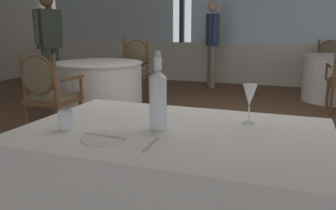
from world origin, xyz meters
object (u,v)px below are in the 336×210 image
(dining_chair_0_1, at_px, (133,66))
(water_bottle, at_px, (158,98))
(water_tumbler, at_px, (66,120))
(dining_chair_0_0, at_px, (47,90))
(wine_glass, at_px, (250,96))
(diner_person_0, at_px, (49,40))
(side_plate, at_px, (105,137))
(dining_chair_2_1, at_px, (330,62))
(diner_person_1, at_px, (212,39))

(dining_chair_0_1, bearing_deg, water_bottle, 28.09)
(water_tumbler, bearing_deg, dining_chair_0_0, 131.36)
(wine_glass, xyz_separation_m, water_tumbler, (-0.77, -0.38, -0.09))
(dining_chair_0_1, bearing_deg, dining_chair_0_0, -0.00)
(water_bottle, relative_size, diner_person_0, 0.21)
(side_plate, relative_size, dining_chair_2_1, 0.21)
(dining_chair_2_1, relative_size, diner_person_1, 0.57)
(dining_chair_0_0, height_order, dining_chair_2_1, dining_chair_2_1)
(dining_chair_2_1, bearing_deg, side_plate, -15.32)
(wine_glass, height_order, diner_person_1, diner_person_1)
(wine_glass, bearing_deg, water_tumbler, -153.34)
(side_plate, bearing_deg, dining_chair_2_1, 77.47)
(dining_chair_0_0, bearing_deg, diner_person_1, -11.62)
(diner_person_1, bearing_deg, dining_chair_0_1, 41.79)
(side_plate, relative_size, water_tumbler, 2.26)
(wine_glass, bearing_deg, dining_chair_0_0, 150.17)
(side_plate, xyz_separation_m, water_tumbler, (-0.23, 0.06, 0.04))
(water_tumbler, height_order, dining_chair_2_1, dining_chair_2_1)
(side_plate, height_order, dining_chair_0_0, dining_chair_0_0)
(dining_chair_0_0, xyz_separation_m, dining_chair_2_1, (3.02, 4.23, 0.00))
(wine_glass, relative_size, dining_chair_2_1, 0.20)
(side_plate, height_order, dining_chair_0_1, dining_chair_0_1)
(side_plate, distance_m, dining_chair_0_0, 2.43)
(water_bottle, height_order, water_tumbler, water_bottle)
(water_bottle, bearing_deg, dining_chair_2_1, 78.55)
(water_bottle, bearing_deg, dining_chair_0_0, 140.78)
(water_tumbler, bearing_deg, wine_glass, 26.66)
(wine_glass, height_order, dining_chair_2_1, dining_chair_2_1)
(water_bottle, height_order, wine_glass, water_bottle)
(dining_chair_0_1, height_order, diner_person_0, diner_person_0)
(dining_chair_0_1, xyz_separation_m, diner_person_1, (0.82, 1.88, 0.37))
(water_tumbler, height_order, dining_chair_0_0, dining_chair_0_0)
(wine_glass, height_order, water_tumbler, wine_glass)
(side_plate, relative_size, diner_person_1, 0.12)
(water_bottle, xyz_separation_m, wine_glass, (0.38, 0.24, -0.01))
(water_bottle, bearing_deg, side_plate, -127.60)
(water_bottle, distance_m, dining_chair_2_1, 5.87)
(dining_chair_0_0, bearing_deg, wine_glass, -119.19)
(water_bottle, distance_m, dining_chair_0_0, 2.42)
(dining_chair_0_0, bearing_deg, dining_chair_2_1, -34.87)
(side_plate, bearing_deg, water_bottle, 52.40)
(water_tumbler, xyz_separation_m, diner_person_1, (-0.62, 5.56, 0.16))
(water_tumbler, height_order, dining_chair_0_1, dining_chair_0_1)
(dining_chair_0_0, relative_size, diner_person_0, 0.55)
(dining_chair_0_0, bearing_deg, dining_chair_0_1, -0.00)
(dining_chair_0_0, distance_m, dining_chair_0_1, 2.02)
(water_tumbler, bearing_deg, diner_person_0, 129.30)
(dining_chair_2_1, height_order, diner_person_1, diner_person_1)
(dining_chair_2_1, bearing_deg, water_tumbler, -17.57)
(water_bottle, xyz_separation_m, water_tumbler, (-0.39, -0.15, -0.10))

